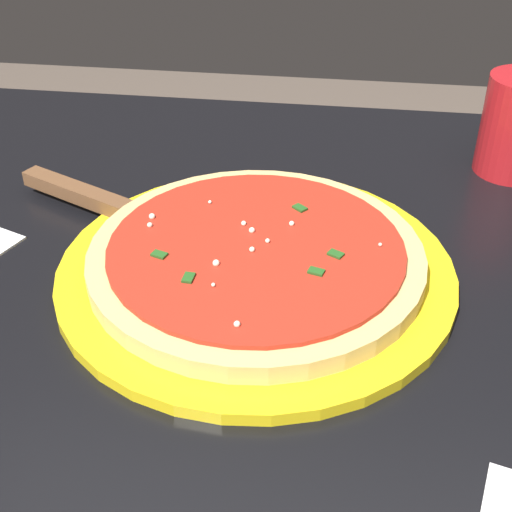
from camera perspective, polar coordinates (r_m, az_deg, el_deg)
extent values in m
cube|color=black|center=(1.13, -15.49, -7.23)|extent=(0.06, 0.06, 0.73)
cube|color=black|center=(0.56, 5.49, -5.07)|extent=(0.94, 0.79, 0.03)
cylinder|color=yellow|center=(0.58, 0.00, -1.20)|extent=(0.33, 0.33, 0.01)
cylinder|color=#DBB26B|center=(0.57, 0.00, -0.13)|extent=(0.27, 0.27, 0.02)
cylinder|color=red|center=(0.57, 0.00, 0.70)|extent=(0.24, 0.24, 0.00)
sphere|color=#EFEACC|center=(0.62, -3.77, 4.40)|extent=(0.00, 0.00, 0.00)
sphere|color=#EFEACC|center=(0.61, -8.46, 3.21)|extent=(0.01, 0.01, 0.01)
sphere|color=#EFEACC|center=(0.52, -3.49, -2.35)|extent=(0.00, 0.00, 0.00)
sphere|color=#EFEACC|center=(0.57, 0.95, 1.25)|extent=(0.00, 0.00, 0.00)
sphere|color=#EFEACC|center=(0.58, -0.34, 2.11)|extent=(0.01, 0.01, 0.01)
sphere|color=#EFEACC|center=(0.59, 2.92, 2.66)|extent=(0.00, 0.00, 0.00)
sphere|color=#EFEACC|center=(0.59, -1.01, 2.67)|extent=(0.00, 0.00, 0.00)
sphere|color=#EFEACC|center=(0.59, -8.63, 2.51)|extent=(0.00, 0.00, 0.00)
sphere|color=#EFEACC|center=(0.48, -1.55, -5.55)|extent=(0.00, 0.00, 0.00)
sphere|color=#EFEACC|center=(0.56, -0.33, 0.54)|extent=(0.00, 0.00, 0.00)
sphere|color=#EFEACC|center=(0.54, -3.33, -0.78)|extent=(0.01, 0.01, 0.01)
sphere|color=#EFEACC|center=(0.57, 10.07, 0.92)|extent=(0.00, 0.00, 0.00)
cube|color=#23561E|center=(0.56, 6.50, 0.17)|extent=(0.01, 0.01, 0.00)
cube|color=#23561E|center=(0.54, 4.95, -0.95)|extent=(0.01, 0.01, 0.00)
cube|color=#23561E|center=(0.53, -5.52, -1.76)|extent=(0.01, 0.01, 0.00)
cube|color=#23561E|center=(0.61, 3.59, 3.93)|extent=(0.01, 0.01, 0.00)
cube|color=#23561E|center=(0.56, -7.87, 0.12)|extent=(0.01, 0.01, 0.00)
cube|color=silver|center=(0.62, -7.00, 1.95)|extent=(0.11, 0.10, 0.00)
cube|color=brown|center=(0.68, -14.27, 5.00)|extent=(0.13, 0.07, 0.01)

